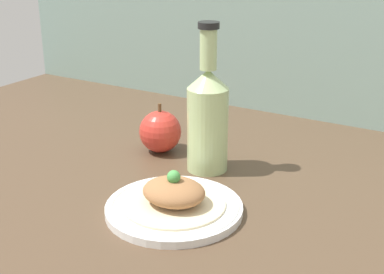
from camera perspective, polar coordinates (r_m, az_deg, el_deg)
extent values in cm
cube|color=brown|center=(95.03, 1.24, -7.94)|extent=(180.00, 110.00, 4.00)
cylinder|color=white|center=(90.41, -1.92, -7.63)|extent=(23.10, 23.10, 1.35)
torus|color=white|center=(90.18, -1.93, -7.36)|extent=(22.19, 22.19, 0.94)
cylinder|color=beige|center=(89.99, -1.93, -7.14)|extent=(17.31, 17.31, 0.40)
ellipsoid|color=#9E6B42|center=(88.96, -1.95, -5.86)|extent=(10.83, 9.21, 4.09)
sphere|color=#4CA34C|center=(87.77, -1.97, -4.28)|extent=(2.24, 2.24, 2.24)
cylinder|color=#B7D18E|center=(103.43, 1.67, 0.79)|extent=(7.99, 7.99, 16.56)
cone|color=#B7D18E|center=(100.41, 1.73, 6.20)|extent=(7.99, 7.99, 3.60)
cylinder|color=#B7D18E|center=(99.13, 1.76, 9.33)|extent=(3.20, 3.20, 7.59)
cylinder|color=black|center=(98.34, 1.79, 11.84)|extent=(4.00, 4.00, 1.20)
sphere|color=red|center=(113.47, -3.41, 0.58)|extent=(8.98, 8.98, 8.98)
cylinder|color=brown|center=(111.77, -3.47, 3.08)|extent=(0.72, 0.72, 2.02)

